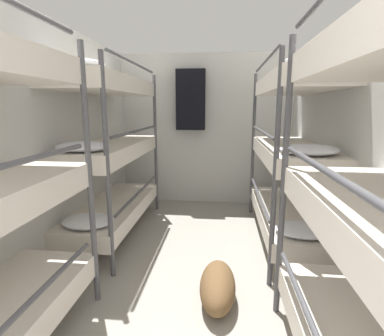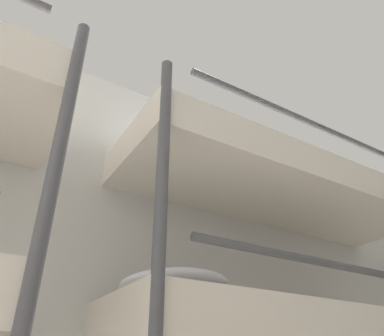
% 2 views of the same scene
% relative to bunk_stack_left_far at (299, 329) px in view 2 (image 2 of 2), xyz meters
% --- Properties ---
extents(wall_left, '(0.06, 5.22, 2.34)m').
position_rel_bunk_stack_left_far_xyz_m(wall_left, '(-0.35, -1.11, 0.12)').
color(wall_left, silver).
rests_on(wall_left, ground_plane).
extents(bunk_stack_left_far, '(0.65, 1.91, 2.01)m').
position_rel_bunk_stack_left_far_xyz_m(bunk_stack_left_far, '(0.00, 0.00, 0.00)').
color(bunk_stack_left_far, '#4C4C51').
rests_on(bunk_stack_left_far, ground_plane).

